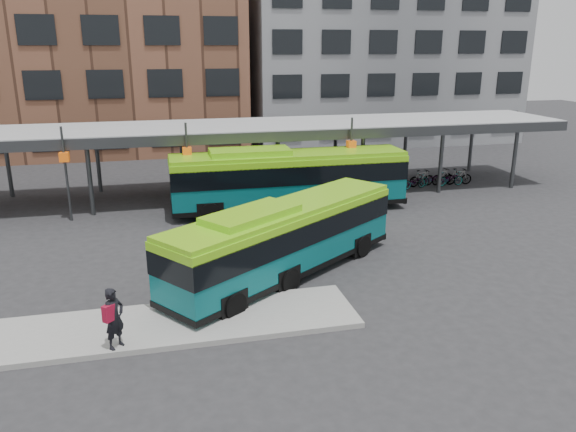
% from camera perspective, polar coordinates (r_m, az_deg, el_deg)
% --- Properties ---
extents(ground, '(120.00, 120.00, 0.00)m').
position_cam_1_polar(ground, '(21.81, -0.18, -6.27)').
color(ground, '#28282B').
rests_on(ground, ground).
extents(boarding_island, '(14.00, 3.00, 0.18)m').
position_cam_1_polar(boarding_island, '(18.60, -14.97, -10.93)').
color(boarding_island, gray).
rests_on(boarding_island, ground).
extents(canopy, '(40.00, 6.53, 4.80)m').
position_cam_1_polar(canopy, '(33.02, -5.48, 8.75)').
color(canopy, '#999B9E').
rests_on(canopy, ground).
extents(building_brick, '(26.00, 14.00, 22.00)m').
position_cam_1_polar(building_brick, '(51.83, -20.56, 18.66)').
color(building_brick, brown).
rests_on(building_brick, ground).
extents(building_grey, '(24.00, 14.00, 20.00)m').
position_cam_1_polar(building_grey, '(55.48, 8.78, 18.28)').
color(building_grey, slate).
rests_on(building_grey, ground).
extents(bus_front, '(10.30, 8.31, 3.03)m').
position_cam_1_polar(bus_front, '(21.44, -0.33, -2.17)').
color(bus_front, '#08585C').
rests_on(bus_front, ground).
extents(bus_rear, '(12.51, 2.87, 3.45)m').
position_cam_1_polar(bus_rear, '(30.00, -0.01, 3.87)').
color(bus_rear, '#08585C').
rests_on(bus_rear, ground).
extents(pedestrian, '(0.79, 0.79, 1.85)m').
position_cam_1_polar(pedestrian, '(17.10, -17.26, -9.86)').
color(pedestrian, black).
rests_on(pedestrian, boarding_island).
extents(bike_rack, '(5.00, 1.66, 1.08)m').
position_cam_1_polar(bike_rack, '(36.85, 14.89, 3.72)').
color(bike_rack, slate).
rests_on(bike_rack, ground).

